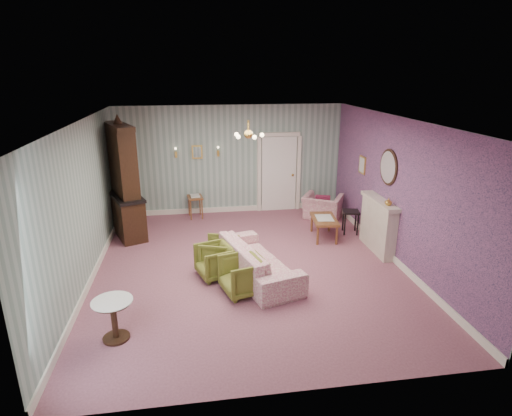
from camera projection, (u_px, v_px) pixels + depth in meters
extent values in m
plane|color=#97586B|center=(249.00, 267.00, 8.43)|extent=(7.00, 7.00, 0.00)
plane|color=white|center=(248.00, 120.00, 7.52)|extent=(7.00, 7.00, 0.00)
plane|color=gray|center=(231.00, 160.00, 11.26)|extent=(6.00, 0.00, 6.00)
plane|color=gray|center=(291.00, 288.00, 4.69)|extent=(6.00, 0.00, 6.00)
plane|color=gray|center=(84.00, 205.00, 7.55)|extent=(0.00, 7.00, 7.00)
plane|color=gray|center=(397.00, 191.00, 8.41)|extent=(0.00, 7.00, 7.00)
plane|color=#C06099|center=(396.00, 191.00, 8.40)|extent=(0.00, 7.00, 7.00)
imported|color=olive|center=(243.00, 274.00, 7.36)|extent=(0.83, 0.86, 0.73)
imported|color=olive|center=(216.00, 259.00, 7.95)|extent=(0.80, 0.83, 0.69)
imported|color=olive|center=(219.00, 252.00, 8.28)|extent=(0.81, 0.83, 0.68)
imported|color=#AA4469|center=(257.00, 254.00, 7.93)|extent=(1.28, 2.39, 0.90)
imported|color=#AA4469|center=(323.00, 203.00, 11.07)|extent=(1.14, 1.03, 0.84)
imported|color=gold|center=(388.00, 202.00, 8.45)|extent=(0.15, 0.15, 0.15)
cube|color=maroon|center=(323.00, 202.00, 10.90)|extent=(0.41, 0.28, 0.39)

